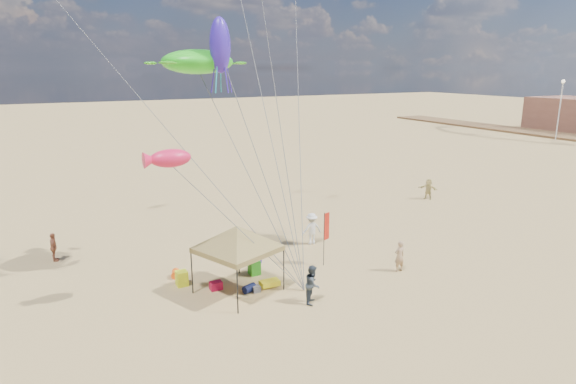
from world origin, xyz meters
name	(u,v)px	position (x,y,z in m)	size (l,w,h in m)	color
ground	(319,293)	(0.00, 0.00, 0.00)	(280.00, 280.00, 0.00)	tan
canopy_tent	(237,228)	(-3.12, 1.86, 2.99)	(5.41, 5.41, 3.60)	black
feather_flag	(326,230)	(2.00, 2.69, 1.88)	(0.41, 0.18, 2.80)	black
cooler_red	(216,286)	(-3.95, 2.52, 0.19)	(0.54, 0.38, 0.38)	#A60D31
cooler_blue	(255,259)	(-1.07, 4.57, 0.19)	(0.54, 0.38, 0.38)	#2514A9
bag_navy	(249,288)	(-2.71, 1.58, 0.18)	(0.36, 0.36, 0.60)	#0C1236
bag_orange	(175,274)	(-5.22, 4.73, 0.18)	(0.36, 0.36, 0.60)	#F7550D
chair_green	(254,267)	(-1.72, 3.27, 0.35)	(0.50, 0.50, 0.70)	#298E19
chair_yellow	(182,278)	(-5.20, 3.67, 0.35)	(0.50, 0.50, 0.70)	#E0F51B
crate_grey	(256,289)	(-2.44, 1.45, 0.14)	(0.34, 0.30, 0.28)	slate
beach_cart	(270,283)	(-1.68, 1.62, 0.20)	(0.90, 0.50, 0.24)	yellow
person_near_a	(399,256)	(4.76, 0.26, 0.79)	(0.58, 0.38, 1.58)	tan
person_near_b	(313,284)	(-0.72, -0.61, 0.84)	(0.82, 0.64, 1.69)	#323B44
person_near_c	(312,229)	(2.91, 5.62, 0.91)	(1.18, 0.68, 1.82)	silver
person_far_a	(54,247)	(-10.22, 9.67, 0.76)	(0.90, 0.37, 1.53)	#AB6241
person_far_c	(428,189)	(15.86, 9.98, 0.80)	(1.49, 0.47, 1.60)	tan
lamp_north	(561,100)	(55.00, 26.00, 5.52)	(0.50, 0.50, 8.25)	silver
turtle_kite	(197,62)	(-3.58, 4.98, 10.04)	(3.27, 2.61, 1.09)	#29D81E
fish_kite	(171,158)	(-5.85, 1.82, 6.33)	(1.64, 0.82, 0.73)	#E81C4B
squid_kite	(220,45)	(-2.90, 3.81, 10.72)	(0.92, 0.92, 2.38)	#391FB5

